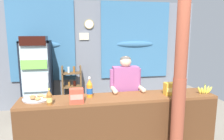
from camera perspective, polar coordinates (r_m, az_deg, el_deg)
name	(u,v)px	position (r m, az deg, el deg)	size (l,w,h in m)	color
ground_plane	(105,135)	(4.20, -2.02, -17.41)	(7.38, 7.38, 0.00)	gray
back_wall_curtained	(94,53)	(5.48, -4.89, 4.75)	(5.44, 0.22, 2.75)	slate
stall_counter	(121,123)	(3.22, 2.56, -14.55)	(2.99, 0.51, 0.99)	brown
timber_post	(180,82)	(2.99, 18.22, -3.25)	(0.20, 0.18, 2.66)	brown
drink_fridge	(37,73)	(5.11, -20.01, -0.81)	(0.66, 0.64, 1.88)	black
bottle_shelf_rack	(72,88)	(5.26, -10.98, -4.84)	(0.48, 0.28, 1.15)	brown
plastic_lawn_chair	(129,95)	(4.99, 4.63, -6.77)	(0.59, 0.59, 0.86)	silver
shopkeeper	(125,89)	(3.59, 3.74, -5.19)	(0.55, 0.42, 1.56)	#28282D
soda_bottle_orange_soda	(90,89)	(3.13, -6.23, -5.13)	(0.09, 0.09, 0.31)	orange
soda_bottle_iced_tea	(49,98)	(2.93, -16.94, -7.35)	(0.08, 0.08, 0.23)	brown
snack_box_choco_powder	(172,89)	(3.37, 16.22, -4.99)	(0.24, 0.13, 0.20)	gold
snack_box_crackers	(77,96)	(2.90, -9.77, -7.07)	(0.19, 0.12, 0.21)	#E5422D
pastry_tray	(37,98)	(3.22, -20.01, -7.34)	(0.40, 0.40, 0.07)	#BCBCC1
banana_bunch	(205,90)	(3.63, 24.22, -5.03)	(0.26, 0.06, 0.16)	#DBCC42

